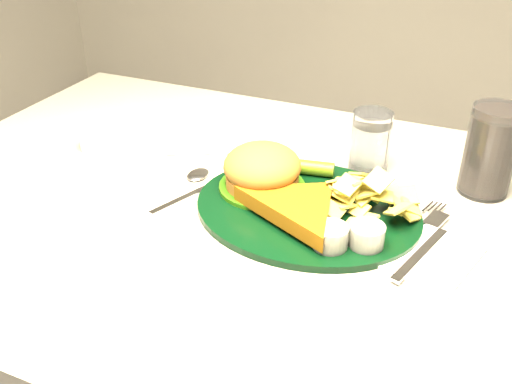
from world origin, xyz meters
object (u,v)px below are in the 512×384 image
Objects in this scene: dinner_plate at (308,191)px; water_glass at (370,142)px; table at (262,378)px; cola_glass at (491,151)px; fork_napkin at (422,250)px.

water_glass reaches higher than dinner_plate.
dinner_plate is 3.26× the size of water_glass.
cola_glass is (0.30, 0.18, 0.45)m from table.
cola_glass is at bearing 0.20° from water_glass.
dinner_plate is 0.17m from water_glass.
cola_glass reaches higher than dinner_plate.
fork_napkin is at bearing -11.32° from dinner_plate.
table is 0.47m from water_glass.
dinner_plate is at bearing 7.13° from table.
cola_glass is 0.76× the size of fork_napkin.
cola_glass is (0.18, 0.00, 0.02)m from water_glass.
water_glass is (0.12, 0.18, 0.43)m from table.
cola_glass reaches higher than table.
water_glass reaches higher than fork_napkin.
table is 0.56m from cola_glass.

